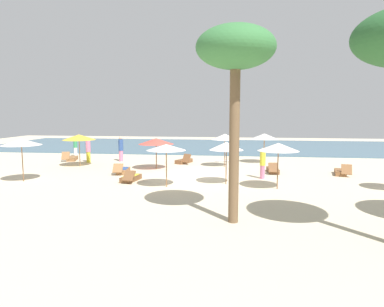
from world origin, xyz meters
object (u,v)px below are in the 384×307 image
Objects in this scene: lounger_3 at (123,170)px; person_3 at (88,150)px; umbrella_6 at (278,147)px; person_1 at (121,149)px; lounger_5 at (72,158)px; umbrella_2 at (156,141)px; umbrella_5 at (79,137)px; lounger_1 at (273,170)px; palm_1 at (236,53)px; lounger_2 at (341,172)px; umbrella_0 at (21,142)px; umbrella_4 at (226,146)px; lounger_0 at (131,178)px; umbrella_7 at (166,147)px; person_2 at (75,146)px; person_0 at (263,163)px; surfboard at (227,161)px; umbrella_3 at (264,136)px; lounger_4 at (184,161)px; umbrella_1 at (225,137)px.

person_3 is (-3.99, 4.02, 0.75)m from lounger_3.
umbrella_6 is 13.37m from person_1.
lounger_5 is 0.93× the size of person_1.
umbrella_2 is 1.03× the size of umbrella_5.
person_3 reaches higher than lounger_1.
person_1 is (-10.65, 8.01, -1.11)m from umbrella_6.
person_3 is 17.13m from palm_1.
lounger_1 is 9.20m from lounger_3.
person_1 is at bearing 165.97° from lounger_2.
umbrella_0 is 7.15m from person_3.
lounger_0 is at bearing 178.94° from umbrella_4.
lounger_3 is 12.12m from palm_1.
person_1 is (-5.21, 8.27, -1.04)m from umbrella_7.
umbrella_2 reaches higher than person_2.
umbrella_6 reaches higher than person_0.
surfboard is at bearing 39.91° from umbrella_0.
palm_1 is at bearing -101.10° from person_0.
umbrella_2 is at bearing -4.95° from umbrella_5.
umbrella_3 is at bearing 135.37° from lounger_2.
lounger_3 is 5.48m from lounger_4.
lounger_2 is 0.82× the size of surfboard.
umbrella_5 reaches higher than lounger_4.
person_3 is (-7.08, -0.51, 0.75)m from lounger_4.
lounger_4 reaches higher than lounger_0.
person_0 is (12.10, -2.76, -1.12)m from umbrella_5.
person_2 is (-15.34, 1.75, -1.07)m from umbrella_3.
person_1 is at bearing 137.49° from umbrella_2.
lounger_1 is 0.98× the size of lounger_5.
palm_1 is (6.78, -8.45, 5.44)m from lounger_3.
umbrella_6 is 2.83m from person_0.
lounger_3 is at bearing -134.82° from umbrella_2.
umbrella_5 reaches higher than person_2.
umbrella_6 is at bearing 2.69° from umbrella_7.
umbrella_6 is 1.27× the size of lounger_0.
umbrella_7 is 9.83m from person_1.
lounger_5 is at bearing 172.51° from umbrella_1.
person_1 is (-10.11, 5.49, 0.06)m from person_0.
umbrella_1 is 1.04× the size of umbrella_3.
umbrella_7 is 3.08m from lounger_0.
umbrella_1 is 10.15m from person_3.
umbrella_6 is 1.24× the size of person_3.
person_1 is at bearing 175.62° from lounger_4.
lounger_5 is (-9.12, 8.17, -1.82)m from umbrella_7.
lounger_0 is 2.53m from lounger_3.
umbrella_1 reaches higher than lounger_2.
umbrella_5 is 0.34× the size of palm_1.
umbrella_4 is at bearing -40.90° from umbrella_2.
umbrella_4 is at bearing -87.19° from umbrella_1.
lounger_0 is at bearing 173.41° from umbrella_6.
umbrella_5 is 0.98× the size of umbrella_6.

